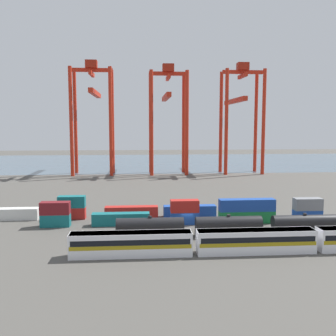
# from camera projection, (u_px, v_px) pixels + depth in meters

# --- Properties ---
(ground_plane) EXTENTS (420.00, 420.00, 0.00)m
(ground_plane) POSITION_uv_depth(u_px,v_px,m) (171.00, 192.00, 121.35)
(ground_plane) COLOR #4C4944
(harbour_water) EXTENTS (400.00, 110.00, 0.01)m
(harbour_water) POSITION_uv_depth(u_px,v_px,m) (156.00, 162.00, 222.12)
(harbour_water) COLOR #475B6B
(harbour_water) RESTS_ON ground_plane
(passenger_train) EXTENTS (60.92, 3.14, 3.90)m
(passenger_train) POSITION_uv_depth(u_px,v_px,m) (256.00, 240.00, 63.70)
(passenger_train) COLOR silver
(passenger_train) RESTS_ON ground_plane
(freight_tank_row) EXTENTS (42.61, 2.73, 4.19)m
(freight_tank_row) POSITION_uv_depth(u_px,v_px,m) (228.00, 226.00, 73.29)
(freight_tank_row) COLOR #232326
(freight_tank_row) RESTS_ON ground_plane
(shipping_container_0) EXTENTS (6.04, 2.44, 2.60)m
(shipping_container_0) POSITION_uv_depth(u_px,v_px,m) (56.00, 220.00, 80.40)
(shipping_container_0) COLOR #146066
(shipping_container_0) RESTS_ON ground_plane
(shipping_container_1) EXTENTS (6.04, 2.44, 2.60)m
(shipping_container_1) POSITION_uv_depth(u_px,v_px,m) (55.00, 208.00, 80.11)
(shipping_container_1) COLOR maroon
(shipping_container_1) RESTS_ON shipping_container_0
(shipping_container_2) EXTENTS (12.10, 2.44, 2.60)m
(shipping_container_2) POSITION_uv_depth(u_px,v_px,m) (121.00, 219.00, 81.43)
(shipping_container_2) COLOR #146066
(shipping_container_2) RESTS_ON ground_plane
(shipping_container_3) EXTENTS (6.04, 2.44, 2.60)m
(shipping_container_3) POSITION_uv_depth(u_px,v_px,m) (185.00, 218.00, 82.46)
(shipping_container_3) COLOR #1C4299
(shipping_container_3) RESTS_ON ground_plane
(shipping_container_4) EXTENTS (6.04, 2.44, 2.60)m
(shipping_container_4) POSITION_uv_depth(u_px,v_px,m) (185.00, 206.00, 82.17)
(shipping_container_4) COLOR #AD211C
(shipping_container_4) RESTS_ON shipping_container_3
(shipping_container_5) EXTENTS (12.10, 2.44, 2.60)m
(shipping_container_5) POSITION_uv_depth(u_px,v_px,m) (247.00, 217.00, 83.49)
(shipping_container_5) COLOR #197538
(shipping_container_5) RESTS_ON ground_plane
(shipping_container_6) EXTENTS (12.10, 2.44, 2.60)m
(shipping_container_6) POSITION_uv_depth(u_px,v_px,m) (247.00, 205.00, 83.21)
(shipping_container_6) COLOR #1C4299
(shipping_container_6) RESTS_ON shipping_container_5
(shipping_container_7) EXTENTS (6.04, 2.44, 2.60)m
(shipping_container_7) POSITION_uv_depth(u_px,v_px,m) (307.00, 216.00, 84.53)
(shipping_container_7) COLOR #1C4299
(shipping_container_7) RESTS_ON ground_plane
(shipping_container_8) EXTENTS (6.04, 2.44, 2.60)m
(shipping_container_8) POSITION_uv_depth(u_px,v_px,m) (308.00, 204.00, 84.24)
(shipping_container_8) COLOR slate
(shipping_container_8) RESTS_ON shipping_container_7
(shipping_container_9) EXTENTS (12.10, 2.44, 2.60)m
(shipping_container_9) POSITION_uv_depth(u_px,v_px,m) (11.00, 214.00, 86.06)
(shipping_container_9) COLOR silver
(shipping_container_9) RESTS_ON ground_plane
(shipping_container_10) EXTENTS (6.04, 2.44, 2.60)m
(shipping_container_10) POSITION_uv_depth(u_px,v_px,m) (72.00, 213.00, 87.08)
(shipping_container_10) COLOR #AD211C
(shipping_container_10) RESTS_ON ground_plane
(shipping_container_11) EXTENTS (6.04, 2.44, 2.60)m
(shipping_container_11) POSITION_uv_depth(u_px,v_px,m) (72.00, 202.00, 86.79)
(shipping_container_11) COLOR #146066
(shipping_container_11) RESTS_ON shipping_container_10
(shipping_container_12) EXTENTS (12.10, 2.44, 2.60)m
(shipping_container_12) POSITION_uv_depth(u_px,v_px,m) (132.00, 212.00, 88.10)
(shipping_container_12) COLOR #AD211C
(shipping_container_12) RESTS_ON ground_plane
(shipping_container_13) EXTENTS (12.10, 2.44, 2.60)m
(shipping_container_13) POSITION_uv_depth(u_px,v_px,m) (190.00, 211.00, 89.12)
(shipping_container_13) COLOR #1C4299
(shipping_container_13) RESTS_ON ground_plane
(gantry_crane_west) EXTENTS (17.72, 35.38, 48.14)m
(gantry_crane_west) POSITION_uv_depth(u_px,v_px,m) (93.00, 106.00, 165.35)
(gantry_crane_west) COLOR red
(gantry_crane_west) RESTS_ON ground_plane
(gantry_crane_central) EXTENTS (16.43, 35.17, 46.97)m
(gantry_crane_central) POSITION_uv_depth(u_px,v_px,m) (168.00, 108.00, 167.82)
(gantry_crane_central) COLOR red
(gantry_crane_central) RESTS_ON ground_plane
(gantry_crane_east) EXTENTS (17.68, 37.12, 47.94)m
(gantry_crane_east) POSITION_uv_depth(u_px,v_px,m) (240.00, 108.00, 170.56)
(gantry_crane_east) COLOR red
(gantry_crane_east) RESTS_ON ground_plane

